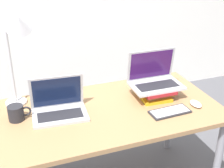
# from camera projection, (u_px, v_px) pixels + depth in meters

# --- Properties ---
(desk) EXTENTS (1.42, 0.77, 0.70)m
(desk) POSITION_uv_depth(u_px,v_px,m) (111.00, 119.00, 2.05)
(desk) COLOR #9E754C
(desk) RESTS_ON ground_plane
(laptop_left) EXTENTS (0.35, 0.25, 0.24)m
(laptop_left) POSITION_uv_depth(u_px,v_px,m) (59.00, 107.00, 1.95)
(laptop_left) COLOR #B2B2B7
(laptop_left) RESTS_ON desk
(book_stack) EXTENTS (0.23, 0.27, 0.08)m
(book_stack) POSITION_uv_depth(u_px,v_px,m) (154.00, 91.00, 2.17)
(book_stack) COLOR gold
(book_stack) RESTS_ON desk
(laptop_on_books) EXTENTS (0.35, 0.23, 0.24)m
(laptop_on_books) POSITION_uv_depth(u_px,v_px,m) (155.00, 78.00, 2.14)
(laptop_on_books) COLOR #B2B2B7
(laptop_on_books) RESTS_ON book_stack
(wireless_keyboard) EXTENTS (0.27, 0.12, 0.01)m
(wireless_keyboard) POSITION_uv_depth(u_px,v_px,m) (170.00, 112.00, 1.98)
(wireless_keyboard) COLOR #28282D
(wireless_keyboard) RESTS_ON desk
(mouse) EXTENTS (0.06, 0.10, 0.03)m
(mouse) POSITION_uv_depth(u_px,v_px,m) (196.00, 104.00, 2.05)
(mouse) COLOR white
(mouse) RESTS_ON desk
(mug) EXTENTS (0.14, 0.09, 0.10)m
(mug) POSITION_uv_depth(u_px,v_px,m) (16.00, 113.00, 1.89)
(mug) COLOR #232328
(mug) RESTS_ON desk
(desk_lamp) EXTENTS (0.23, 0.20, 0.64)m
(desk_lamp) POSITION_uv_depth(u_px,v_px,m) (18.00, 34.00, 1.88)
(desk_lamp) COLOR silver
(desk_lamp) RESTS_ON desk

